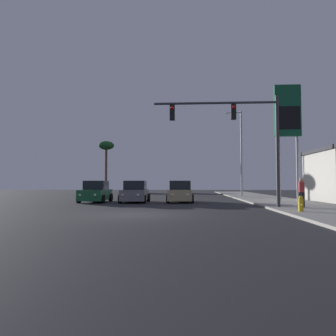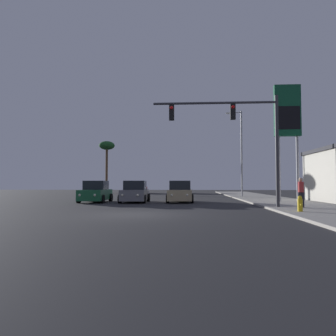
{
  "view_description": "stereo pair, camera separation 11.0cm",
  "coord_description": "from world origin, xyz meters",
  "px_view_note": "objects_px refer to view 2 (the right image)",
  "views": [
    {
      "loc": [
        2.43,
        -15.39,
        1.46
      ],
      "look_at": [
        0.69,
        13.81,
        2.85
      ],
      "focal_mm": 35.0,
      "sensor_mm": 36.0,
      "label": 1
    },
    {
      "loc": [
        2.54,
        -15.38,
        1.46
      ],
      "look_at": [
        0.69,
        13.81,
        2.85
      ],
      "focal_mm": 35.0,
      "sensor_mm": 36.0,
      "label": 2
    }
  ],
  "objects_px": {
    "palm_tree_far": "(107,148)",
    "gas_station_sign": "(287,117)",
    "car_red": "(139,188)",
    "car_silver": "(183,188)",
    "pedestrian_on_sidewalk": "(301,191)",
    "traffic_light_mast": "(241,128)",
    "fire_hydrant": "(300,204)",
    "car_tan": "(180,192)",
    "car_grey": "(135,193)",
    "car_green": "(96,192)",
    "street_lamp": "(240,149)"
  },
  "relations": [
    {
      "from": "car_green",
      "to": "palm_tree_far",
      "type": "height_order",
      "value": "palm_tree_far"
    },
    {
      "from": "car_silver",
      "to": "car_grey",
      "type": "bearing_deg",
      "value": 82.67
    },
    {
      "from": "car_red",
      "to": "gas_station_sign",
      "type": "relative_size",
      "value": 0.48
    },
    {
      "from": "traffic_light_mast",
      "to": "fire_hydrant",
      "type": "xyz_separation_m",
      "value": [
        2.31,
        -3.07,
        -4.24
      ]
    },
    {
      "from": "car_grey",
      "to": "street_lamp",
      "type": "relative_size",
      "value": 0.48
    },
    {
      "from": "car_red",
      "to": "car_silver",
      "type": "relative_size",
      "value": 1.0
    },
    {
      "from": "street_lamp",
      "to": "palm_tree_far",
      "type": "relative_size",
      "value": 1.13
    },
    {
      "from": "fire_hydrant",
      "to": "pedestrian_on_sidewalk",
      "type": "bearing_deg",
      "value": 70.51
    },
    {
      "from": "car_red",
      "to": "fire_hydrant",
      "type": "relative_size",
      "value": 5.69
    },
    {
      "from": "car_silver",
      "to": "traffic_light_mast",
      "type": "relative_size",
      "value": 0.59
    },
    {
      "from": "car_tan",
      "to": "fire_hydrant",
      "type": "xyz_separation_m",
      "value": [
        6.01,
        -9.57,
        -0.27
      ]
    },
    {
      "from": "car_silver",
      "to": "car_grey",
      "type": "xyz_separation_m",
      "value": [
        -3.43,
        -22.94,
        0.0
      ]
    },
    {
      "from": "car_tan",
      "to": "car_grey",
      "type": "relative_size",
      "value": 0.99
    },
    {
      "from": "car_silver",
      "to": "gas_station_sign",
      "type": "relative_size",
      "value": 0.48
    },
    {
      "from": "street_lamp",
      "to": "pedestrian_on_sidewalk",
      "type": "bearing_deg",
      "value": -86.64
    },
    {
      "from": "pedestrian_on_sidewalk",
      "to": "car_red",
      "type": "bearing_deg",
      "value": 114.69
    },
    {
      "from": "car_grey",
      "to": "palm_tree_far",
      "type": "bearing_deg",
      "value": -73.0
    },
    {
      "from": "car_tan",
      "to": "pedestrian_on_sidewalk",
      "type": "bearing_deg",
      "value": 136.45
    },
    {
      "from": "car_grey",
      "to": "palm_tree_far",
      "type": "xyz_separation_m",
      "value": [
        -8.36,
        24.0,
        6.15
      ]
    },
    {
      "from": "street_lamp",
      "to": "palm_tree_far",
      "type": "xyz_separation_m",
      "value": [
        -17.99,
        14.74,
        1.79
      ]
    },
    {
      "from": "car_grey",
      "to": "fire_hydrant",
      "type": "relative_size",
      "value": 5.71
    },
    {
      "from": "car_silver",
      "to": "pedestrian_on_sidewalk",
      "type": "bearing_deg",
      "value": 104.82
    },
    {
      "from": "palm_tree_far",
      "to": "gas_station_sign",
      "type": "bearing_deg",
      "value": -49.59
    },
    {
      "from": "car_red",
      "to": "street_lamp",
      "type": "height_order",
      "value": "street_lamp"
    },
    {
      "from": "car_silver",
      "to": "pedestrian_on_sidewalk",
      "type": "relative_size",
      "value": 2.59
    },
    {
      "from": "street_lamp",
      "to": "car_tan",
      "type": "bearing_deg",
      "value": -124.39
    },
    {
      "from": "car_red",
      "to": "traffic_light_mast",
      "type": "bearing_deg",
      "value": 110.08
    },
    {
      "from": "car_red",
      "to": "street_lamp",
      "type": "xyz_separation_m",
      "value": [
        12.83,
        -14.27,
        4.36
      ]
    },
    {
      "from": "car_red",
      "to": "car_silver",
      "type": "height_order",
      "value": "same"
    },
    {
      "from": "car_green",
      "to": "car_tan",
      "type": "relative_size",
      "value": 1.0
    },
    {
      "from": "traffic_light_mast",
      "to": "pedestrian_on_sidewalk",
      "type": "height_order",
      "value": "traffic_light_mast"
    },
    {
      "from": "car_red",
      "to": "car_green",
      "type": "relative_size",
      "value": 1.0
    },
    {
      "from": "car_green",
      "to": "car_grey",
      "type": "relative_size",
      "value": 1.0
    },
    {
      "from": "car_grey",
      "to": "gas_station_sign",
      "type": "xyz_separation_m",
      "value": [
        11.85,
        0.25,
        5.86
      ]
    },
    {
      "from": "car_grey",
      "to": "street_lamp",
      "type": "bearing_deg",
      "value": -138.35
    },
    {
      "from": "car_silver",
      "to": "car_grey",
      "type": "relative_size",
      "value": 1.0
    },
    {
      "from": "car_red",
      "to": "car_grey",
      "type": "height_order",
      "value": "same"
    },
    {
      "from": "pedestrian_on_sidewalk",
      "to": "traffic_light_mast",
      "type": "bearing_deg",
      "value": 175.77
    },
    {
      "from": "car_tan",
      "to": "car_grey",
      "type": "distance_m",
      "value": 3.55
    },
    {
      "from": "car_silver",
      "to": "car_green",
      "type": "distance_m",
      "value": 23.86
    },
    {
      "from": "palm_tree_far",
      "to": "car_grey",
      "type": "bearing_deg",
      "value": -70.78
    },
    {
      "from": "car_silver",
      "to": "traffic_light_mast",
      "type": "bearing_deg",
      "value": 98.64
    },
    {
      "from": "car_silver",
      "to": "street_lamp",
      "type": "xyz_separation_m",
      "value": [
        6.2,
        -13.68,
        4.36
      ]
    },
    {
      "from": "car_red",
      "to": "gas_station_sign",
      "type": "height_order",
      "value": "gas_station_sign"
    },
    {
      "from": "car_tan",
      "to": "fire_hydrant",
      "type": "height_order",
      "value": "car_tan"
    },
    {
      "from": "traffic_light_mast",
      "to": "palm_tree_far",
      "type": "relative_size",
      "value": 0.92
    },
    {
      "from": "traffic_light_mast",
      "to": "palm_tree_far",
      "type": "bearing_deg",
      "value": 117.37
    },
    {
      "from": "car_silver",
      "to": "fire_hydrant",
      "type": "height_order",
      "value": "car_silver"
    },
    {
      "from": "car_silver",
      "to": "pedestrian_on_sidewalk",
      "type": "distance_m",
      "value": 30.18
    },
    {
      "from": "fire_hydrant",
      "to": "car_grey",
      "type": "bearing_deg",
      "value": 136.0
    }
  ]
}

